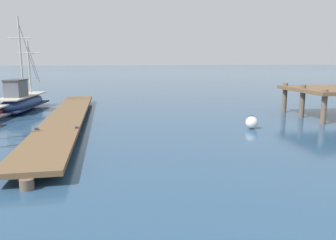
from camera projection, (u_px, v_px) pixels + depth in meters
floating_dock at (67, 116)px, 16.99m from camera, size 1.97×18.39×0.53m
fishing_boat_2 at (22, 100)px, 21.32m from camera, size 2.53×6.41×6.00m
mooring_buoy at (252, 123)px, 15.67m from camera, size 0.59×0.59×0.66m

